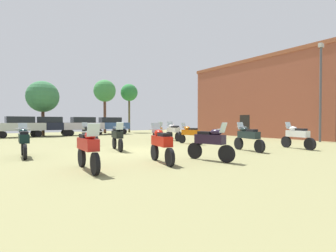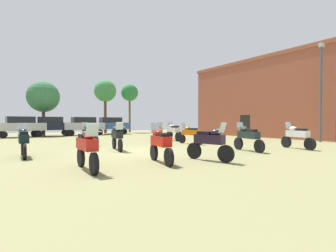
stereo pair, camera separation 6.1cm
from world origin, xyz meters
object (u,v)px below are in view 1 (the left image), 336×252
at_px(brick_building, 267,99).
at_px(car_2, 50,125).
at_px(motorcycle_7, 190,134).
at_px(motorcycle_1, 173,131).
at_px(tree_4, 129,93).
at_px(motorcycle_8, 210,142).
at_px(motorcycle_13, 89,134).
at_px(motorcycle_12, 117,136).
at_px(tree_5, 43,97).
at_px(motorcycle_5, 24,140).
at_px(motorcycle_4, 297,136).
at_px(motorcycle_2, 158,131).
at_px(motorcycle_9, 88,147).
at_px(motorcycle_10, 161,143).
at_px(motorcycle_6, 174,130).
at_px(car_4, 83,125).
at_px(lamp_post, 321,87).
at_px(tree_2, 105,91).
at_px(car_3, 110,124).
at_px(car_5, 20,125).
at_px(motorcycle_3, 248,137).

bearing_deg(brick_building, car_2, 146.49).
distance_m(brick_building, motorcycle_7, 13.53).
xyz_separation_m(motorcycle_1, tree_4, (3.88, 15.57, 4.73)).
bearing_deg(motorcycle_1, motorcycle_8, -110.57).
bearing_deg(motorcycle_13, motorcycle_12, -95.45).
bearing_deg(tree_5, motorcycle_13, -87.07).
bearing_deg(motorcycle_5, motorcycle_8, -39.73).
distance_m(motorcycle_4, tree_4, 24.79).
bearing_deg(motorcycle_2, motorcycle_9, 60.99).
bearing_deg(tree_5, motorcycle_10, -88.21).
relative_size(motorcycle_9, motorcycle_13, 1.02).
xyz_separation_m(motorcycle_2, motorcycle_6, (1.73, -0.03, -0.00)).
bearing_deg(motorcycle_6, car_4, 120.43).
xyz_separation_m(motorcycle_1, motorcycle_6, (1.35, 1.58, -0.00)).
distance_m(motorcycle_6, lamp_post, 11.75).
height_order(motorcycle_13, tree_5, tree_5).
xyz_separation_m(motorcycle_2, car_4, (-3.14, 10.39, 0.43)).
distance_m(motorcycle_2, lamp_post, 12.88).
bearing_deg(tree_4, motorcycle_2, -106.94).
xyz_separation_m(motorcycle_1, car_4, (-3.51, 12.00, 0.43)).
height_order(tree_2, tree_5, tree_2).
bearing_deg(brick_building, car_3, 134.53).
distance_m(motorcycle_6, motorcycle_8, 12.14).
relative_size(car_3, tree_4, 0.66).
xyz_separation_m(brick_building, motorcycle_2, (-12.55, 1.93, -3.14)).
xyz_separation_m(motorcycle_7, motorcycle_10, (-5.88, -5.32, 0.01)).
bearing_deg(motorcycle_1, tree_2, 96.57).
bearing_deg(motorcycle_6, car_2, 132.90).
bearing_deg(car_5, motorcycle_2, -142.82).
bearing_deg(lamp_post, motorcycle_5, 169.31).
relative_size(motorcycle_7, motorcycle_9, 1.01).
xyz_separation_m(motorcycle_1, car_3, (-0.24, 12.30, 0.43)).
height_order(motorcycle_1, car_5, car_5).
bearing_deg(tree_5, car_2, -73.66).
height_order(brick_building, motorcycle_6, brick_building).
bearing_deg(car_4, motorcycle_5, 157.31).
xyz_separation_m(motorcycle_12, car_4, (2.77, 15.64, 0.43)).
bearing_deg(brick_building, motorcycle_5, -171.61).
xyz_separation_m(motorcycle_8, car_5, (-4.83, 20.94, 0.44)).
distance_m(motorcycle_3, lamp_post, 9.82).
height_order(motorcycle_9, tree_5, tree_5).
bearing_deg(lamp_post, tree_4, 101.10).
relative_size(motorcycle_6, motorcycle_10, 1.03).
bearing_deg(car_5, motorcycle_6, -137.95).
bearing_deg(motorcycle_8, brick_building, -165.26).
xyz_separation_m(motorcycle_6, lamp_post, (7.00, -8.84, 3.32)).
xyz_separation_m(motorcycle_1, motorcycle_2, (-0.38, 1.61, 0.00)).
bearing_deg(tree_2, motorcycle_2, -92.29).
xyz_separation_m(motorcycle_13, tree_2, (6.74, 14.96, 4.67)).
relative_size(motorcycle_5, motorcycle_8, 1.07).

